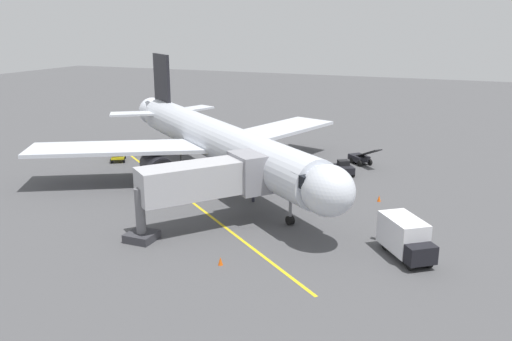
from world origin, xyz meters
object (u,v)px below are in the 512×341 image
airplane (215,140)px  ground_crew_wing_walker (253,192)px  ground_crew_marshaller (379,228)px  box_truck_portside (406,238)px  safety_cone_nose_right (220,261)px  baggage_cart_starboard_side (118,155)px  jet_bridge (212,179)px  tug_rear_apron (344,168)px  belt_loader_near_nose (361,158)px  safety_cone_nose_left (379,198)px

airplane → ground_crew_wing_walker: (-5.99, 4.69, -3.12)m
airplane → ground_crew_marshaller: airplane is taller
box_truck_portside → safety_cone_nose_right: 12.33m
ground_crew_wing_walker → baggage_cart_starboard_side: size_ratio=0.58×
jet_bridge → ground_crew_marshaller: jet_bridge is taller
tug_rear_apron → safety_cone_nose_right: bearing=84.1°
box_truck_portside → tug_rear_apron: 19.72m
jet_bridge → belt_loader_near_nose: bearing=-106.0°
belt_loader_near_nose → safety_cone_nose_right: bearing=83.9°
safety_cone_nose_left → safety_cone_nose_right: bearing=66.5°
airplane → baggage_cart_starboard_side: (13.56, -2.44, -3.35)m
ground_crew_wing_walker → safety_cone_nose_left: size_ratio=3.11×
safety_cone_nose_right → baggage_cart_starboard_side: bearing=-41.0°
baggage_cart_starboard_side → safety_cone_nose_left: size_ratio=5.35×
box_truck_portside → baggage_cart_starboard_side: (33.29, -13.72, -0.73)m
belt_loader_near_nose → box_truck_portside: (-7.75, 22.88, 0.67)m
ground_crew_wing_walker → safety_cone_nose_right: (-2.92, 12.38, -0.61)m
jet_bridge → tug_rear_apron: bearing=-108.4°
airplane → tug_rear_apron: bearing=-150.0°
baggage_cart_starboard_side → safety_cone_nose_right: (-22.47, 19.51, -0.38)m
baggage_cart_starboard_side → safety_cone_nose_left: (-29.70, 2.87, -0.38)m
jet_bridge → box_truck_portside: (-14.30, 0.03, -2.38)m
belt_loader_near_nose → jet_bridge: bearing=74.0°
safety_cone_nose_right → airplane: bearing=-62.5°
safety_cone_nose_left → box_truck_portside: bearing=108.3°
ground_crew_marshaller → safety_cone_nose_left: bearing=-80.4°
tug_rear_apron → safety_cone_nose_right: 23.76m
belt_loader_near_nose → safety_cone_nose_left: size_ratio=7.53×
airplane → tug_rear_apron: (-11.35, -6.55, -3.30)m
ground_crew_marshaller → box_truck_portside: 3.17m
airplane → safety_cone_nose_left: (-16.14, 0.43, -3.73)m
ground_crew_marshaller → tug_rear_apron: ground_crew_marshaller is taller
tug_rear_apron → safety_cone_nose_left: 8.48m
jet_bridge → safety_cone_nose_left: jet_bridge is taller
ground_crew_marshaller → belt_loader_near_nose: belt_loader_near_nose is taller
belt_loader_near_nose → tug_rear_apron: size_ratio=1.51×
ground_crew_marshaller → box_truck_portside: box_truck_portside is taller
belt_loader_near_nose → airplane: bearing=44.1°
tug_rear_apron → safety_cone_nose_right: (2.44, 23.63, -0.43)m
jet_bridge → baggage_cart_starboard_side: jet_bridge is taller
ground_crew_wing_walker → belt_loader_near_nose: bearing=-110.2°
jet_bridge → ground_crew_marshaller: size_ratio=5.91×
box_truck_portside → safety_cone_nose_left: 11.48m
ground_crew_wing_walker → safety_cone_nose_right: bearing=103.3°
ground_crew_marshaller → ground_crew_wing_walker: (11.61, -4.31, 0.00)m
safety_cone_nose_right → safety_cone_nose_left: bearing=-113.5°
jet_bridge → ground_crew_wing_walker: 7.18m
ground_crew_wing_walker → belt_loader_near_nose: (-6.00, -16.29, -0.17)m
ground_crew_marshaller → airplane: bearing=-27.1°
box_truck_portside → belt_loader_near_nose: bearing=-71.3°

